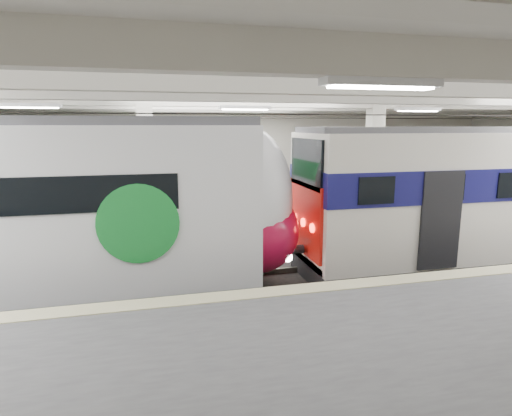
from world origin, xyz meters
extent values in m
cube|color=black|center=(0.00, 0.00, -0.05)|extent=(36.00, 24.00, 0.10)
cube|color=silver|center=(0.00, 0.00, 5.55)|extent=(36.00, 24.00, 0.20)
cube|color=beige|center=(0.00, 10.00, 2.75)|extent=(30.00, 0.10, 5.50)
cube|color=#4F4F51|center=(0.00, -6.50, 0.55)|extent=(30.00, 7.00, 1.10)
cube|color=beige|center=(0.00, -3.25, 1.11)|extent=(30.00, 0.50, 0.02)
cube|color=beige|center=(-3.00, 3.00, 2.75)|extent=(0.50, 0.50, 5.50)
cube|color=beige|center=(5.00, 3.00, 2.75)|extent=(0.50, 0.50, 5.50)
cube|color=beige|center=(0.00, 0.00, 5.25)|extent=(30.00, 18.00, 0.50)
cube|color=#59544C|center=(0.00, 0.00, 0.08)|extent=(30.00, 1.52, 0.16)
cube|color=#59544C|center=(0.00, 5.50, 0.08)|extent=(30.00, 1.52, 0.16)
cylinder|color=black|center=(0.00, 0.00, 4.70)|extent=(30.00, 0.03, 0.03)
cylinder|color=black|center=(0.00, 5.50, 4.70)|extent=(30.00, 0.03, 0.03)
cube|color=white|center=(0.00, -2.00, 4.92)|extent=(26.00, 8.40, 0.12)
ellipsoid|color=white|center=(-0.34, 0.00, 2.46)|extent=(2.31, 2.85, 3.84)
ellipsoid|color=#A60D31|center=(-0.22, 0.00, 1.60)|extent=(2.45, 2.91, 2.35)
cylinder|color=#198D33|center=(-3.21, -1.49, 2.26)|extent=(1.81, 0.06, 1.81)
cube|color=silver|center=(7.83, 0.00, 2.35)|extent=(13.02, 2.86, 3.71)
cube|color=#141457|center=(7.83, 0.00, 2.80)|extent=(13.06, 2.92, 0.90)
cube|color=red|center=(1.27, 0.00, 1.83)|extent=(0.08, 2.43, 2.04)
cube|color=black|center=(1.27, 0.00, 3.39)|extent=(0.08, 2.28, 1.33)
cube|color=#4C4C51|center=(7.83, 0.00, 4.29)|extent=(13.02, 2.23, 0.16)
cube|color=black|center=(7.83, 0.00, 0.35)|extent=(13.02, 2.00, 0.70)
cube|color=white|center=(-7.04, 5.50, 2.21)|extent=(12.68, 2.82, 3.43)
cube|color=#198D33|center=(-7.04, 5.50, 2.66)|extent=(12.72, 2.87, 0.72)
cube|color=#4C4C51|center=(-7.04, 5.50, 4.02)|extent=(12.67, 2.37, 0.16)
cube|color=black|center=(-7.04, 5.50, 0.30)|extent=(12.67, 2.55, 0.60)
camera|label=1|loc=(-2.91, -11.08, 4.42)|focal=30.00mm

